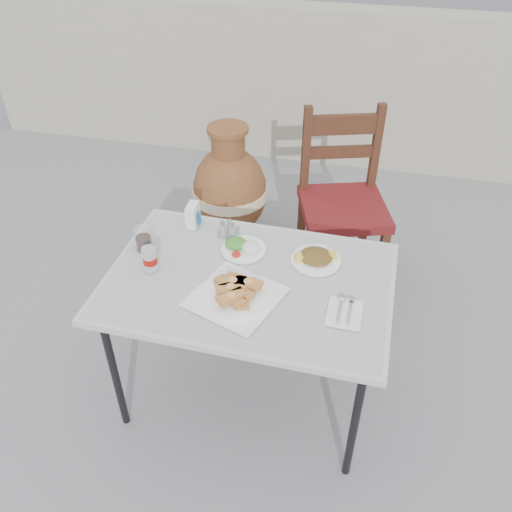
% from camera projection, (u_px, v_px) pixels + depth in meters
% --- Properties ---
extents(ground, '(80.00, 80.00, 0.00)m').
position_uv_depth(ground, '(278.00, 390.00, 2.72)').
color(ground, '#5F5F61').
rests_on(ground, ground).
extents(cafe_table, '(1.22, 0.84, 0.73)m').
position_uv_depth(cafe_table, '(249.00, 288.00, 2.30)').
color(cafe_table, black).
rests_on(cafe_table, ground).
extents(pide_plate, '(0.42, 0.42, 0.07)m').
position_uv_depth(pide_plate, '(235.00, 291.00, 2.17)').
color(pide_plate, white).
rests_on(pide_plate, cafe_table).
extents(salad_rice_plate, '(0.20, 0.20, 0.05)m').
position_uv_depth(salad_rice_plate, '(243.00, 247.00, 2.41)').
color(salad_rice_plate, white).
rests_on(salad_rice_plate, cafe_table).
extents(salad_chopped_plate, '(0.22, 0.22, 0.05)m').
position_uv_depth(salad_chopped_plate, '(316.00, 258.00, 2.35)').
color(salad_chopped_plate, white).
rests_on(salad_chopped_plate, cafe_table).
extents(soda_can, '(0.06, 0.06, 0.11)m').
position_uv_depth(soda_can, '(150.00, 259.00, 2.29)').
color(soda_can, white).
rests_on(soda_can, cafe_table).
extents(cola_glass, '(0.08, 0.08, 0.11)m').
position_uv_depth(cola_glass, '(143.00, 240.00, 2.40)').
color(cola_glass, white).
rests_on(cola_glass, cafe_table).
extents(napkin_holder, '(0.06, 0.09, 0.11)m').
position_uv_depth(napkin_holder, '(193.00, 215.00, 2.54)').
color(napkin_holder, white).
rests_on(napkin_holder, cafe_table).
extents(condiment_caddy, '(0.10, 0.08, 0.07)m').
position_uv_depth(condiment_caddy, '(228.00, 229.00, 2.51)').
color(condiment_caddy, silver).
rests_on(condiment_caddy, cafe_table).
extents(cutlery_napkin, '(0.14, 0.19, 0.01)m').
position_uv_depth(cutlery_napkin, '(344.00, 310.00, 2.12)').
color(cutlery_napkin, white).
rests_on(cutlery_napkin, cafe_table).
extents(chair, '(0.58, 0.58, 1.05)m').
position_uv_depth(chair, '(342.00, 201.00, 3.08)').
color(chair, black).
rests_on(chair, ground).
extents(terracotta_urn, '(0.48, 0.48, 0.84)m').
position_uv_depth(terracotta_urn, '(230.00, 192.00, 3.45)').
color(terracotta_urn, brown).
rests_on(terracotta_urn, ground).
extents(back_wall, '(6.00, 0.25, 1.20)m').
position_uv_depth(back_wall, '(341.00, 89.00, 4.25)').
color(back_wall, '#9E9783').
rests_on(back_wall, ground).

